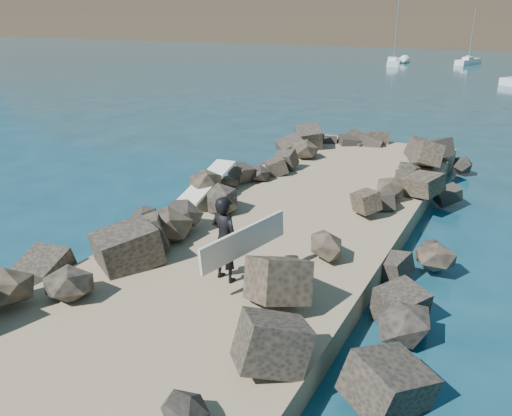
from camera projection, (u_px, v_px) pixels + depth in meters
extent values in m
plane|color=#0F384C|center=(274.00, 249.00, 13.23)|extent=(800.00, 800.00, 0.00)
cube|color=#8C7759|center=(235.00, 270.00, 11.48)|extent=(6.00, 26.00, 0.60)
cube|color=black|center=(150.00, 231.00, 13.10)|extent=(2.60, 22.00, 1.00)
cube|color=black|center=(365.00, 283.00, 10.53)|extent=(2.60, 22.00, 1.00)
cube|color=white|center=(208.00, 185.00, 14.94)|extent=(0.90, 2.67, 0.09)
imported|color=black|center=(225.00, 239.00, 10.17)|extent=(0.74, 0.56, 1.84)
cube|color=beige|center=(244.00, 241.00, 9.95)|extent=(0.73, 2.21, 0.72)
cube|color=white|center=(468.00, 62.00, 63.09)|extent=(2.66, 5.57, 0.80)
cylinder|color=gray|center=(472.00, 34.00, 61.88)|extent=(0.12, 0.12, 6.00)
cube|color=white|center=(468.00, 59.00, 62.39)|extent=(1.26, 1.71, 0.44)
cube|color=white|center=(393.00, 63.00, 62.53)|extent=(2.73, 6.47, 0.80)
cylinder|color=gray|center=(396.00, 30.00, 61.15)|extent=(0.12, 0.12, 6.95)
cube|color=white|center=(392.00, 59.00, 61.74)|extent=(1.37, 1.95, 0.44)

